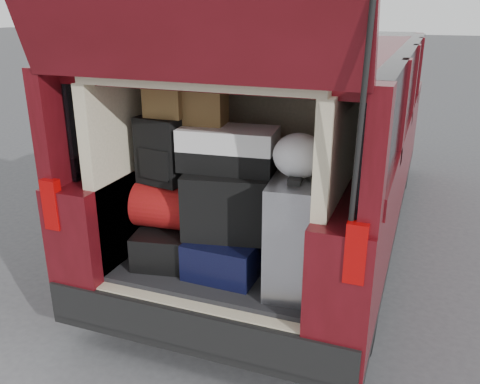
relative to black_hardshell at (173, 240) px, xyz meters
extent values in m
plane|color=#3E3E41|center=(0.36, -0.15, -0.66)|extent=(80.00, 80.00, 0.00)
cylinder|color=black|center=(-0.46, 0.25, -0.34)|extent=(0.24, 0.64, 0.64)
cylinder|color=black|center=(1.18, 0.25, -0.34)|extent=(0.24, 0.64, 0.64)
cylinder|color=black|center=(-0.46, 3.55, -0.34)|extent=(0.24, 0.64, 0.64)
cylinder|color=black|center=(1.18, 3.55, -0.34)|extent=(0.24, 0.64, 0.64)
cube|color=black|center=(0.36, 1.92, -0.40)|extent=(1.90, 4.85, 0.08)
cube|color=#490B0F|center=(-0.43, 1.92, 0.04)|extent=(0.33, 4.85, 0.80)
cube|color=#490B0F|center=(1.14, 1.92, 0.04)|extent=(0.33, 4.85, 0.80)
cube|color=#490B0F|center=(0.36, 1.92, 1.07)|extent=(1.82, 4.46, 0.10)
cube|color=black|center=(-0.52, 1.82, 0.78)|extent=(0.12, 4.25, 0.68)
cube|color=black|center=(1.24, 1.82, 0.78)|extent=(0.12, 4.25, 0.68)
cube|color=black|center=(0.36, -0.44, -0.26)|extent=(1.86, 0.16, 0.22)
cube|color=#990505|center=(-0.50, -0.48, 0.36)|extent=(0.10, 0.06, 0.30)
cube|color=#990505|center=(1.22, -0.48, 0.36)|extent=(0.10, 0.06, 0.30)
cube|color=black|center=(0.36, 0.12, -0.14)|extent=(1.24, 1.05, 0.06)
cube|color=beige|center=(-0.30, 0.12, 0.47)|extent=(0.08, 1.05, 1.15)
cube|color=beige|center=(1.02, 0.12, 0.47)|extent=(0.08, 1.05, 1.15)
cube|color=beige|center=(0.36, 0.68, 0.47)|extent=(1.34, 0.06, 1.15)
cube|color=beige|center=(0.36, 0.12, 1.07)|extent=(1.34, 1.05, 0.06)
cylinder|color=black|center=(1.20, -0.55, 0.99)|extent=(0.02, 0.90, 0.76)
cube|color=black|center=(0.36, 0.12, -0.38)|extent=(1.24, 1.05, 0.55)
cube|color=black|center=(0.00, 0.00, 0.00)|extent=(0.49, 0.61, 0.22)
cube|color=black|center=(0.40, -0.02, 0.00)|extent=(0.44, 0.53, 0.23)
cube|color=silver|center=(0.83, -0.11, 0.22)|extent=(0.31, 0.46, 0.66)
cube|color=maroon|center=(0.01, -0.03, 0.25)|extent=(0.46, 0.33, 0.29)
cube|color=black|center=(0.41, -0.01, 0.31)|extent=(0.60, 0.43, 0.39)
cube|color=black|center=(-0.05, -0.01, 0.60)|extent=(0.31, 0.22, 0.41)
cube|color=white|center=(0.37, 0.05, 0.64)|extent=(0.59, 0.34, 0.25)
cube|color=brown|center=(-0.01, 0.04, 0.91)|extent=(0.24, 0.20, 0.22)
cube|color=brown|center=(0.21, 0.11, 0.88)|extent=(0.25, 0.22, 0.23)
ellipsoid|color=silver|center=(0.83, -0.06, 0.67)|extent=(0.29, 0.27, 0.24)
camera|label=1|loc=(1.46, -2.63, 1.43)|focal=38.00mm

